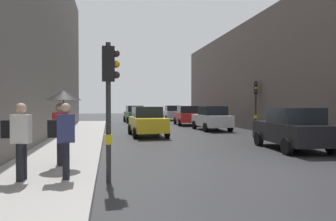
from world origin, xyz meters
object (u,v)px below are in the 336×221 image
object	(u,v)px
traffic_light_mid_street	(256,97)
car_yellow_taxi	(147,121)
traffic_light_near_left	(109,86)
car_red_sedan	(187,116)
car_dark_suv	(293,129)
car_white_compact	(212,118)
pedestrian_with_grey_backpack	(64,136)
car_silver_hatchback	(172,113)
pedestrian_with_umbrella	(63,106)
pedestrian_with_black_backpack	(19,137)
car_green_estate	(135,114)

from	to	relation	value
traffic_light_mid_street	car_yellow_taxi	world-z (taller)	traffic_light_mid_street
traffic_light_near_left	traffic_light_mid_street	world-z (taller)	traffic_light_mid_street
traffic_light_mid_street	car_red_sedan	size ratio (longest dim) A/B	0.82
car_red_sedan	car_dark_suv	bearing A→B (deg)	-88.07
car_dark_suv	car_white_compact	bearing A→B (deg)	90.92
car_dark_suv	car_yellow_taxi	xyz separation A→B (m)	(-5.28, 6.89, 0.00)
car_yellow_taxi	pedestrian_with_grey_backpack	bearing A→B (deg)	-106.35
car_dark_suv	car_yellow_taxi	bearing A→B (deg)	127.47
traffic_light_near_left	car_silver_hatchback	distance (m)	30.35
traffic_light_mid_street	car_red_sedan	world-z (taller)	traffic_light_mid_street
traffic_light_mid_street	car_red_sedan	xyz separation A→B (m)	(-2.95, 7.67, -1.56)
traffic_light_mid_street	car_red_sedan	bearing A→B (deg)	111.02
pedestrian_with_umbrella	pedestrian_with_grey_backpack	world-z (taller)	pedestrian_with_umbrella
traffic_light_near_left	pedestrian_with_grey_backpack	bearing A→B (deg)	-173.52
traffic_light_mid_street	pedestrian_with_grey_backpack	distance (m)	16.89
car_white_compact	pedestrian_with_umbrella	distance (m)	15.48
car_dark_suv	pedestrian_with_umbrella	bearing A→B (deg)	-163.57
car_silver_hatchback	car_white_compact	distance (m)	14.97
car_dark_suv	pedestrian_with_umbrella	world-z (taller)	pedestrian_with_umbrella
car_red_sedan	pedestrian_with_black_backpack	bearing A→B (deg)	-113.84
car_yellow_taxi	car_green_estate	xyz separation A→B (m)	(0.38, 14.32, 0.00)
car_silver_hatchback	pedestrian_with_umbrella	size ratio (longest dim) A/B	1.99
car_red_sedan	pedestrian_with_black_backpack	xyz separation A→B (m)	(-9.02, -20.41, 0.29)
traffic_light_near_left	car_green_estate	distance (m)	25.64
car_silver_hatchback	car_green_estate	distance (m)	6.20
traffic_light_mid_street	car_dark_suv	bearing A→B (deg)	-106.00
car_white_compact	pedestrian_with_black_backpack	distance (m)	17.30
car_green_estate	car_red_sedan	size ratio (longest dim) A/B	1.00
car_yellow_taxi	car_green_estate	size ratio (longest dim) A/B	0.99
car_yellow_taxi	pedestrian_with_black_backpack	world-z (taller)	pedestrian_with_black_backpack
car_yellow_taxi	car_red_sedan	bearing A→B (deg)	62.69
traffic_light_near_left	car_silver_hatchback	world-z (taller)	traffic_light_near_left
car_white_compact	pedestrian_with_black_backpack	world-z (taller)	pedestrian_with_black_backpack
traffic_light_near_left	car_white_compact	world-z (taller)	traffic_light_near_left
car_red_sedan	car_white_compact	bearing A→B (deg)	-86.32
car_silver_hatchback	pedestrian_with_black_backpack	distance (m)	30.97
traffic_light_near_left	pedestrian_with_black_backpack	world-z (taller)	traffic_light_near_left
car_dark_suv	pedestrian_with_umbrella	xyz separation A→B (m)	(-8.85, -2.61, 0.96)
pedestrian_with_grey_backpack	car_yellow_taxi	bearing A→B (deg)	73.65
pedestrian_with_umbrella	car_yellow_taxi	bearing A→B (deg)	69.41
car_white_compact	pedestrian_with_grey_backpack	size ratio (longest dim) A/B	2.40
traffic_light_mid_street	pedestrian_with_grey_backpack	xyz separation A→B (m)	(-10.99, -12.76, -1.27)
car_dark_suv	car_silver_hatchback	world-z (taller)	same
traffic_light_near_left	traffic_light_mid_street	xyz separation A→B (m)	(9.94, 12.64, 0.09)
car_green_estate	pedestrian_with_grey_backpack	bearing A→B (deg)	-98.20
traffic_light_near_left	pedestrian_with_umbrella	size ratio (longest dim) A/B	1.59
car_silver_hatchback	pedestrian_with_black_backpack	world-z (taller)	pedestrian_with_black_backpack
traffic_light_mid_street	pedestrian_with_black_backpack	size ratio (longest dim) A/B	2.00
traffic_light_mid_street	pedestrian_with_umbrella	world-z (taller)	traffic_light_mid_street
car_yellow_taxi	car_dark_suv	bearing A→B (deg)	-52.53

